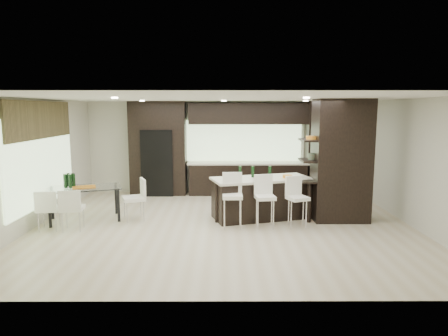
{
  "coord_description": "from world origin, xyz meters",
  "views": [
    {
      "loc": [
        -0.03,
        -8.38,
        2.47
      ],
      "look_at": [
        0.0,
        0.6,
        1.15
      ],
      "focal_mm": 32.0,
      "sensor_mm": 36.0,
      "label": 1
    }
  ],
  "objects_px": {
    "kitchen_island": "(261,198)",
    "dining_table": "(85,204)",
    "stool_mid": "(265,207)",
    "bench": "(277,199)",
    "chair_far": "(49,212)",
    "chair_end": "(134,201)",
    "stool_right": "(297,207)",
    "floor_vase": "(325,192)",
    "stool_left": "(232,206)",
    "chair_near": "(73,211)"
  },
  "relations": [
    {
      "from": "kitchen_island",
      "to": "stool_mid",
      "type": "height_order",
      "value": "kitchen_island"
    },
    {
      "from": "kitchen_island",
      "to": "chair_near",
      "type": "distance_m",
      "value": 4.09
    },
    {
      "from": "kitchen_island",
      "to": "stool_right",
      "type": "xyz_separation_m",
      "value": [
        0.68,
        -0.77,
        -0.03
      ]
    },
    {
      "from": "bench",
      "to": "chair_end",
      "type": "xyz_separation_m",
      "value": [
        -3.35,
        -1.06,
        0.19
      ]
    },
    {
      "from": "stool_mid",
      "to": "dining_table",
      "type": "xyz_separation_m",
      "value": [
        -3.98,
        0.57,
        -0.07
      ]
    },
    {
      "from": "chair_near",
      "to": "chair_far",
      "type": "xyz_separation_m",
      "value": [
        -0.49,
        0.01,
        -0.01
      ]
    },
    {
      "from": "bench",
      "to": "chair_far",
      "type": "height_order",
      "value": "chair_far"
    },
    {
      "from": "stool_mid",
      "to": "floor_vase",
      "type": "bearing_deg",
      "value": 20.35
    },
    {
      "from": "bench",
      "to": "chair_end",
      "type": "bearing_deg",
      "value": -166.97
    },
    {
      "from": "kitchen_island",
      "to": "stool_mid",
      "type": "distance_m",
      "value": 0.78
    },
    {
      "from": "bench",
      "to": "chair_end",
      "type": "distance_m",
      "value": 3.52
    },
    {
      "from": "stool_left",
      "to": "chair_end",
      "type": "bearing_deg",
      "value": 164.61
    },
    {
      "from": "chair_far",
      "to": "dining_table",
      "type": "bearing_deg",
      "value": 48.3
    },
    {
      "from": "bench",
      "to": "dining_table",
      "type": "relative_size",
      "value": 0.8
    },
    {
      "from": "kitchen_island",
      "to": "stool_right",
      "type": "relative_size",
      "value": 2.56
    },
    {
      "from": "chair_end",
      "to": "floor_vase",
      "type": "bearing_deg",
      "value": -109.26
    },
    {
      "from": "stool_mid",
      "to": "bench",
      "type": "height_order",
      "value": "stool_mid"
    },
    {
      "from": "stool_left",
      "to": "bench",
      "type": "xyz_separation_m",
      "value": [
        1.15,
        1.64,
        -0.23
      ]
    },
    {
      "from": "bench",
      "to": "dining_table",
      "type": "bearing_deg",
      "value": -171.13
    },
    {
      "from": "dining_table",
      "to": "chair_end",
      "type": "relative_size",
      "value": 1.81
    },
    {
      "from": "stool_mid",
      "to": "chair_far",
      "type": "height_order",
      "value": "stool_mid"
    },
    {
      "from": "chair_far",
      "to": "stool_left",
      "type": "bearing_deg",
      "value": -5.63
    },
    {
      "from": "stool_mid",
      "to": "dining_table",
      "type": "relative_size",
      "value": 0.57
    },
    {
      "from": "stool_right",
      "to": "stool_left",
      "type": "bearing_deg",
      "value": 158.83
    },
    {
      "from": "kitchen_island",
      "to": "dining_table",
      "type": "distance_m",
      "value": 3.98
    },
    {
      "from": "stool_mid",
      "to": "floor_vase",
      "type": "xyz_separation_m",
      "value": [
        1.44,
        0.76,
        0.16
      ]
    },
    {
      "from": "dining_table",
      "to": "chair_far",
      "type": "bearing_deg",
      "value": -142.82
    },
    {
      "from": "stool_left",
      "to": "dining_table",
      "type": "bearing_deg",
      "value": 169.4
    },
    {
      "from": "kitchen_island",
      "to": "bench",
      "type": "distance_m",
      "value": 1.0
    },
    {
      "from": "stool_right",
      "to": "floor_vase",
      "type": "xyz_separation_m",
      "value": [
        0.76,
        0.75,
        0.17
      ]
    },
    {
      "from": "kitchen_island",
      "to": "stool_left",
      "type": "height_order",
      "value": "stool_left"
    },
    {
      "from": "dining_table",
      "to": "chair_near",
      "type": "distance_m",
      "value": 0.74
    },
    {
      "from": "stool_mid",
      "to": "chair_end",
      "type": "xyz_separation_m",
      "value": [
        -2.88,
        0.57,
        -0.02
      ]
    },
    {
      "from": "kitchen_island",
      "to": "dining_table",
      "type": "bearing_deg",
      "value": 166.61
    },
    {
      "from": "stool_left",
      "to": "chair_far",
      "type": "bearing_deg",
      "value": -178.32
    },
    {
      "from": "stool_left",
      "to": "chair_far",
      "type": "distance_m",
      "value": 3.78
    },
    {
      "from": "dining_table",
      "to": "chair_far",
      "type": "relative_size",
      "value": 2.0
    },
    {
      "from": "dining_table",
      "to": "kitchen_island",
      "type": "bearing_deg",
      "value": -16.1
    },
    {
      "from": "kitchen_island",
      "to": "floor_vase",
      "type": "xyz_separation_m",
      "value": [
        1.44,
        -0.02,
        0.14
      ]
    },
    {
      "from": "stool_left",
      "to": "stool_right",
      "type": "distance_m",
      "value": 1.37
    },
    {
      "from": "chair_near",
      "to": "stool_left",
      "type": "bearing_deg",
      "value": -4.25
    },
    {
      "from": "chair_end",
      "to": "kitchen_island",
      "type": "bearing_deg",
      "value": -107.63
    },
    {
      "from": "chair_end",
      "to": "bench",
      "type": "bearing_deg",
      "value": -94.15
    },
    {
      "from": "stool_mid",
      "to": "stool_right",
      "type": "relative_size",
      "value": 1.03
    },
    {
      "from": "floor_vase",
      "to": "dining_table",
      "type": "xyz_separation_m",
      "value": [
        -5.42,
        -0.19,
        -0.23
      ]
    },
    {
      "from": "bench",
      "to": "stool_left",
      "type": "bearing_deg",
      "value": -129.63
    },
    {
      "from": "dining_table",
      "to": "stool_right",
      "type": "bearing_deg",
      "value": -25.98
    },
    {
      "from": "floor_vase",
      "to": "dining_table",
      "type": "height_order",
      "value": "floor_vase"
    },
    {
      "from": "floor_vase",
      "to": "stool_left",
      "type": "bearing_deg",
      "value": -160.21
    },
    {
      "from": "stool_mid",
      "to": "chair_near",
      "type": "height_order",
      "value": "stool_mid"
    }
  ]
}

